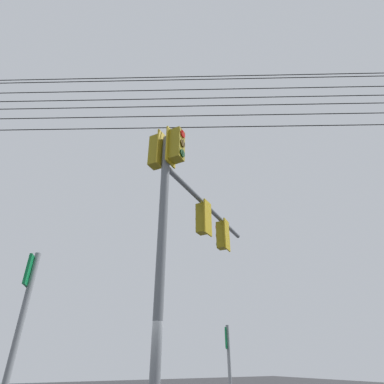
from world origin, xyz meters
name	(u,v)px	position (x,y,z in m)	size (l,w,h in m)	color
signal_mast_assembly	(186,216)	(0.99, 0.10, 5.12)	(4.85, 3.55, 7.08)	slate
route_sign_primary	(229,377)	(1.88, -0.20, 1.55)	(0.20, 0.26, 2.54)	slate
route_sign_secondary	(8,368)	(-2.27, -2.14, 1.79)	(0.13, 0.31, 3.02)	slate
overhead_wire_span	(130,99)	(-0.88, 0.04, 8.31)	(21.03, 12.42, 2.12)	black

